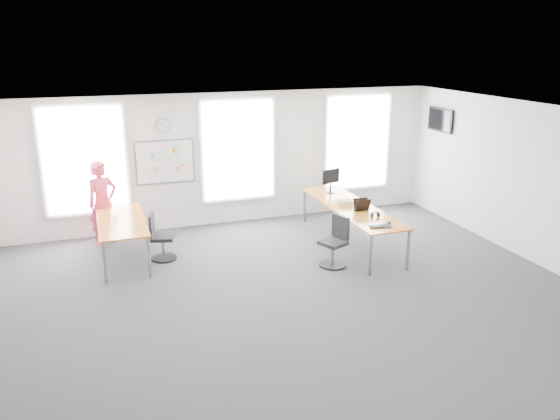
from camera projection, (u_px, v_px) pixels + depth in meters
name	position (u px, v px, depth m)	size (l,w,h in m)	color
floor	(284.00, 294.00, 9.19)	(10.00, 10.00, 0.00)	#26262B
ceiling	(285.00, 116.00, 8.29)	(10.00, 10.00, 0.00)	white
wall_back	(225.00, 159.00, 12.34)	(10.00, 10.00, 0.00)	white
wall_front	(427.00, 330.00, 5.14)	(10.00, 10.00, 0.00)	white
wall_right	(533.00, 184.00, 10.31)	(10.00, 10.00, 0.00)	white
window_left	(84.00, 160.00, 11.32)	(1.60, 0.06, 2.20)	silver
window_mid	(238.00, 150.00, 12.35)	(1.60, 0.06, 2.20)	silver
window_right	(357.00, 142.00, 13.29)	(1.60, 0.06, 2.20)	silver
desk_right	(351.00, 208.00, 11.27)	(0.89, 3.34, 0.81)	#AD6A2E
desk_left	(121.00, 223.00, 10.46)	(0.88, 2.20, 0.80)	#AD6A2E
chair_right	(335.00, 244.00, 10.27)	(0.56, 0.56, 0.95)	black
chair_left	(160.00, 239.00, 10.55)	(0.52, 0.52, 0.93)	black
person	(103.00, 203.00, 11.23)	(0.64, 0.42, 1.76)	#E33A57
whiteboard	(165.00, 162.00, 11.88)	(1.20, 0.03, 0.90)	white
wall_clock	(163.00, 125.00, 11.64)	(0.30, 0.30, 0.04)	gray
tv	(441.00, 120.00, 12.75)	(0.06, 0.90, 0.55)	black
keyboard	(380.00, 227.00, 10.00)	(0.41, 0.14, 0.02)	black
mouse	(389.00, 223.00, 10.18)	(0.07, 0.11, 0.04)	black
lens_cap	(377.00, 219.00, 10.44)	(0.06, 0.06, 0.01)	black
headphones	(375.00, 215.00, 10.55)	(0.18, 0.09, 0.10)	black
laptop_sleeve	(362.00, 205.00, 10.90)	(0.32, 0.18, 0.26)	black
paper_stack	(345.00, 202.00, 11.33)	(0.29, 0.22, 0.10)	beige
monitor	(331.00, 179.00, 12.13)	(0.47, 0.20, 0.54)	black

